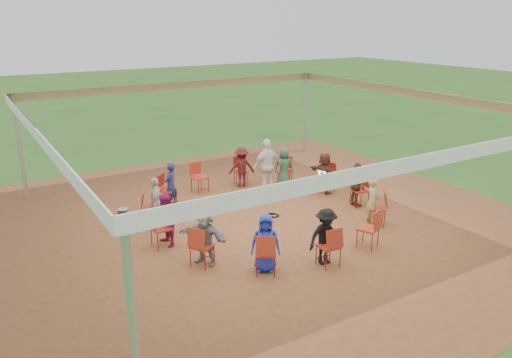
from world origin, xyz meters
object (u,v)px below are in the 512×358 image
person_seated_0 (324,173)px  person_seated_7 (265,243)px  person_seated_8 (326,236)px  person_seated_4 (156,201)px  chair_10 (368,229)px  chair_2 (241,171)px  person_seated_10 (356,185)px  laptop (321,176)px  chair_11 (377,208)px  chair_6 (161,229)px  chair_5 (151,208)px  cable_coil (273,215)px  chair_9 (329,246)px  person_seated_5 (166,220)px  person_seated_2 (242,167)px  chair_0 (326,178)px  person_seated_1 (284,167)px  chair_8 (265,253)px  person_seated_9 (372,201)px  chair_12 (360,190)px  person_seated_6 (205,236)px  person_seated_3 (171,185)px  standing_person (267,166)px  chair_3 (200,178)px  chair_4 (167,190)px  chair_1 (285,172)px

person_seated_0 → person_seated_7: bearing=110.8°
person_seated_8 → person_seated_4: bearing=124.6°
chair_10 → chair_2: bearing=69.2°
person_seated_10 → laptop: size_ratio=3.38×
chair_11 → chair_6: bearing=110.8°
chair_5 → person_seated_0: person_seated_0 is taller
cable_coil → chair_11: bearing=-44.1°
chair_2 → chair_9: bearing=96.9°
chair_5 → cable_coil: size_ratio=2.36×
person_seated_5 → person_seated_10: bearing=83.1°
person_seated_2 → chair_0: bearing=154.7°
person_seated_1 → chair_8: bearing=97.1°
person_seated_9 → person_seated_10: size_ratio=1.00×
chair_12 → laptop: bearing=25.9°
chair_8 → person_seated_2: 5.53m
person_seated_4 → person_seated_0: bearing=110.8°
chair_0 → person_seated_10: 1.35m
chair_2 → person_seated_7: 5.53m
cable_coil → person_seated_7: bearing=-126.4°
person_seated_7 → person_seated_6: bearing=166.2°
person_seated_2 → person_seated_5: same height
person_seated_3 → standing_person: size_ratio=0.77×
person_seated_6 → laptop: person_seated_6 is taller
chair_3 → cable_coil: chair_3 is taller
chair_4 → person_seated_6: 3.69m
chair_4 → person_seated_2: 2.59m
chair_12 → person_seated_9: bearing=161.2°
person_seated_3 → person_seated_4: bearing=13.8°
person_seated_9 → person_seated_1: bearing=41.5°
chair_0 → chair_6: size_ratio=1.00×
chair_6 → standing_person: size_ratio=0.56×
chair_4 → laptop: size_ratio=2.45×
chair_6 → chair_12: bearing=83.1°
person_seated_9 → standing_person: size_ratio=0.77×
chair_1 → person_seated_5: bearing=69.7°
laptop → person_seated_4: bearing=68.6°
chair_6 → person_seated_8: person_seated_8 is taller
chair_0 → person_seated_6: (-5.06, -2.22, 0.18)m
chair_8 → person_seated_5: bearing=150.0°
chair_8 → person_seated_8: 1.35m
chair_0 → person_seated_8: person_seated_8 is taller
chair_3 → person_seated_5: person_seated_5 is taller
chair_1 → standing_person: standing_person is taller
person_seated_2 → cable_coil: size_ratio=3.26×
chair_4 → laptop: bearing=122.5°
person_seated_2 → person_seated_4: 3.61m
laptop → chair_12: bearing=178.2°
chair_11 → person_seated_2: (-1.40, 4.36, 0.18)m
chair_3 → chair_9: size_ratio=1.00×
chair_8 → person_seated_4: 3.69m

